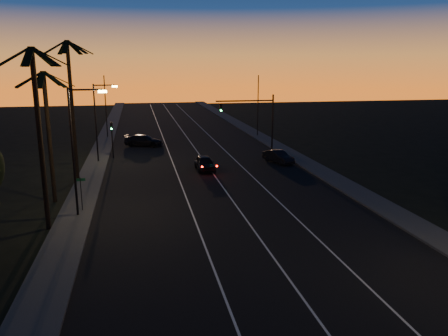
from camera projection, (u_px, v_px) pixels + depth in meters
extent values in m
cube|color=black|center=(209.00, 175.00, 42.42)|extent=(20.00, 170.00, 0.01)
cube|color=#333331|center=(89.00, 180.00, 40.27)|extent=(2.40, 170.00, 0.16)
cube|color=#333331|center=(317.00, 169.00, 44.53)|extent=(2.40, 170.00, 0.16)
cube|color=silver|center=(178.00, 176.00, 41.84)|extent=(0.12, 160.00, 0.01)
cube|color=silver|center=(214.00, 175.00, 42.51)|extent=(0.12, 160.00, 0.01)
cube|color=silver|center=(249.00, 173.00, 43.18)|extent=(0.12, 160.00, 0.01)
cylinder|color=black|center=(40.00, 142.00, 27.25)|extent=(0.32, 0.32, 11.50)
cube|color=black|center=(51.00, 57.00, 26.50)|extent=(2.18, 0.92, 1.18)
cube|color=black|center=(43.00, 57.00, 27.06)|extent=(1.25, 2.12, 1.18)
cube|color=black|center=(27.00, 57.00, 26.86)|extent=(1.34, 2.09, 1.18)
cube|color=black|center=(14.00, 57.00, 26.05)|extent=(2.18, 0.82, 1.18)
cube|color=black|center=(14.00, 56.00, 25.25)|extent=(1.90, 1.69, 1.18)
cube|color=black|center=(28.00, 56.00, 25.04)|extent=(0.45, 2.16, 1.18)
cube|color=black|center=(45.00, 56.00, 25.60)|extent=(1.95, 1.61, 1.18)
cylinder|color=black|center=(49.00, 139.00, 33.03)|extent=(0.32, 0.32, 10.00)
cube|color=black|center=(59.00, 79.00, 32.45)|extent=(2.18, 0.92, 1.18)
cube|color=black|center=(52.00, 79.00, 33.01)|extent=(1.25, 2.12, 1.18)
cube|color=black|center=(39.00, 79.00, 32.82)|extent=(1.34, 2.09, 1.18)
cube|color=black|center=(29.00, 79.00, 32.01)|extent=(2.18, 0.82, 1.18)
cube|color=black|center=(30.00, 79.00, 31.20)|extent=(1.90, 1.69, 1.18)
cube|color=black|center=(41.00, 80.00, 31.00)|extent=(0.45, 2.16, 1.18)
cube|color=black|center=(54.00, 79.00, 31.56)|extent=(1.95, 1.61, 1.18)
cylinder|color=black|center=(73.00, 114.00, 38.66)|extent=(0.32, 0.32, 12.50)
cube|color=black|center=(80.00, 47.00, 37.79)|extent=(2.18, 0.92, 1.18)
cube|color=black|center=(74.00, 48.00, 38.35)|extent=(1.25, 2.12, 1.18)
cube|color=black|center=(63.00, 47.00, 38.16)|extent=(1.34, 2.09, 1.18)
cube|color=black|center=(55.00, 47.00, 37.35)|extent=(2.18, 0.82, 1.18)
cube|color=black|center=(56.00, 47.00, 36.54)|extent=(1.90, 1.69, 1.18)
cube|color=black|center=(66.00, 47.00, 36.34)|extent=(0.45, 2.16, 1.18)
cube|color=black|center=(77.00, 47.00, 36.90)|extent=(1.95, 1.61, 1.18)
cylinder|color=black|center=(73.00, 154.00, 29.75)|extent=(0.16, 0.16, 9.00)
cylinder|color=black|center=(85.00, 90.00, 28.95)|extent=(2.20, 0.12, 0.12)
cube|color=#FFD666|center=(102.00, 91.00, 29.19)|extent=(0.55, 0.26, 0.16)
cylinder|color=black|center=(96.00, 124.00, 46.98)|extent=(0.16, 0.16, 8.50)
cylinder|color=black|center=(104.00, 85.00, 46.25)|extent=(2.20, 0.12, 0.12)
cube|color=#FFD666|center=(115.00, 86.00, 46.49)|extent=(0.55, 0.26, 0.16)
cylinder|color=black|center=(81.00, 195.00, 31.48)|extent=(0.06, 0.06, 2.60)
cube|color=#0C4D27|center=(80.00, 180.00, 31.21)|extent=(0.70, 0.03, 0.20)
cylinder|color=black|center=(272.00, 124.00, 52.96)|extent=(0.20, 0.20, 7.00)
cylinder|color=black|center=(245.00, 101.00, 51.65)|extent=(7.00, 0.16, 0.16)
cube|color=black|center=(221.00, 108.00, 51.27)|extent=(0.32, 0.28, 1.00)
sphere|color=black|center=(221.00, 105.00, 51.04)|extent=(0.20, 0.20, 0.20)
sphere|color=black|center=(221.00, 108.00, 51.11)|extent=(0.20, 0.20, 0.20)
sphere|color=#14FF59|center=(221.00, 111.00, 51.18)|extent=(0.20, 0.20, 0.20)
cylinder|color=black|center=(112.00, 140.00, 49.67)|extent=(0.14, 0.14, 4.20)
cube|color=black|center=(111.00, 126.00, 49.30)|extent=(0.28, 0.25, 0.90)
sphere|color=black|center=(111.00, 124.00, 49.10)|extent=(0.18, 0.18, 0.18)
sphere|color=black|center=(111.00, 126.00, 49.16)|extent=(0.18, 0.18, 0.18)
sphere|color=#14FF59|center=(112.00, 129.00, 49.22)|extent=(0.18, 0.18, 0.18)
cylinder|color=black|center=(106.00, 107.00, 63.15)|extent=(0.14, 0.14, 9.00)
cylinder|color=black|center=(258.00, 106.00, 64.47)|extent=(0.14, 0.14, 9.00)
imported|color=black|center=(205.00, 163.00, 44.25)|extent=(1.83, 4.28, 1.44)
sphere|color=#FF0F05|center=(202.00, 167.00, 41.66)|extent=(0.18, 0.18, 0.18)
sphere|color=#FF0F05|center=(217.00, 166.00, 41.97)|extent=(0.18, 0.18, 0.18)
imported|color=black|center=(278.00, 157.00, 47.66)|extent=(2.75, 4.35, 1.35)
imported|color=black|center=(144.00, 140.00, 57.41)|extent=(5.52, 3.88, 1.48)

